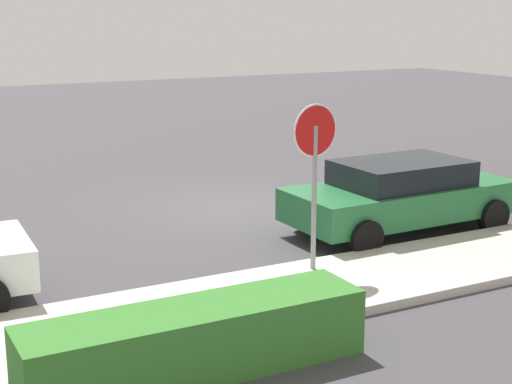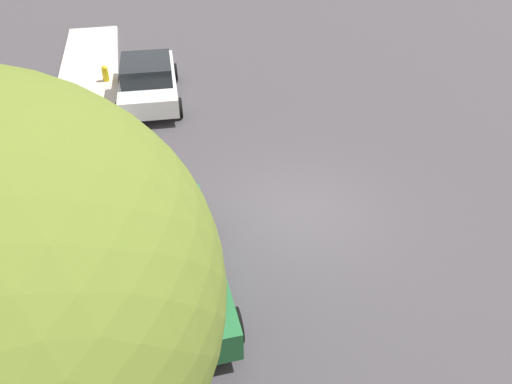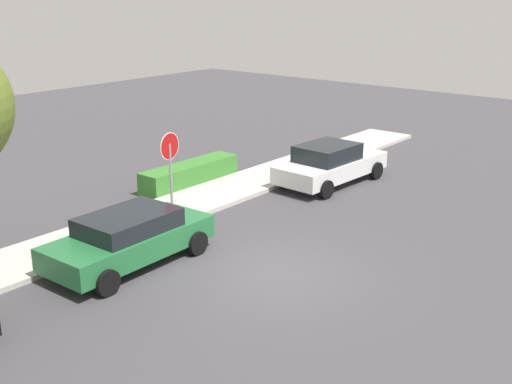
% 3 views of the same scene
% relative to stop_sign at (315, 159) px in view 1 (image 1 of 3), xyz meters
% --- Properties ---
extents(ground_plane, '(60.00, 60.00, 0.00)m').
position_rel_stop_sign_xyz_m(ground_plane, '(-1.00, -4.58, -1.90)').
color(ground_plane, '#423F44').
extents(sidewalk_curb, '(32.00, 2.19, 0.14)m').
position_rel_stop_sign_xyz_m(sidewalk_curb, '(-1.00, 0.65, -1.83)').
color(sidewalk_curb, beige).
rests_on(sidewalk_curb, ground_plane).
extents(stop_sign, '(0.82, 0.11, 2.75)m').
position_rel_stop_sign_xyz_m(stop_sign, '(0.00, 0.00, 0.00)').
color(stop_sign, gray).
rests_on(stop_sign, ground_plane).
extents(parked_car_green, '(4.47, 2.13, 1.37)m').
position_rel_stop_sign_xyz_m(parked_car_green, '(-2.86, -1.45, -1.18)').
color(parked_car_green, '#236B38').
rests_on(parked_car_green, ground_plane).
extents(front_yard_hedge, '(4.08, 0.94, 0.81)m').
position_rel_stop_sign_xyz_m(front_yard_hedge, '(2.99, 2.22, -1.50)').
color(front_yard_hedge, '#387A2D').
rests_on(front_yard_hedge, ground_plane).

